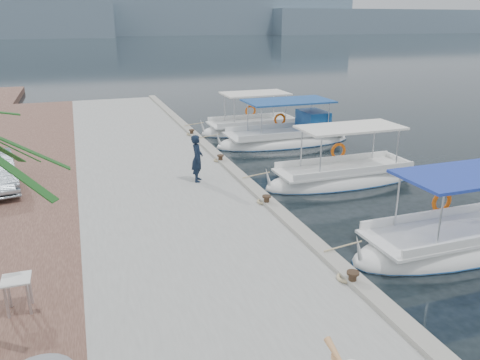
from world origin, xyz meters
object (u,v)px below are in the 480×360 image
at_px(fishing_caique_d, 286,140).
at_px(fisherman, 197,158).
at_px(fishing_caique_e, 252,130).
at_px(fishing_caique_b, 455,245).
at_px(fishing_caique_c, 343,179).

bearing_deg(fishing_caique_d, fisherman, -136.77).
xyz_separation_m(fishing_caique_d, fisherman, (-6.19, -5.82, 1.17)).
relative_size(fishing_caique_d, fishing_caique_e, 1.21).
xyz_separation_m(fishing_caique_e, fisherman, (-5.45, -8.80, 1.23)).
bearing_deg(fisherman, fishing_caique_b, -120.58).
bearing_deg(fisherman, fishing_caique_c, -77.18).
distance_m(fishing_caique_c, fishing_caique_d, 6.45).
xyz_separation_m(fishing_caique_c, fishing_caique_e, (-0.29, 9.42, -0.00)).
xyz_separation_m(fishing_caique_c, fisherman, (-5.74, 0.62, 1.23)).
distance_m(fishing_caique_d, fishing_caique_e, 3.07).
height_order(fishing_caique_d, fisherman, fishing_caique_d).
distance_m(fishing_caique_c, fisherman, 5.91).
bearing_deg(fisherman, fishing_caique_e, -12.84).
bearing_deg(fishing_caique_e, fisherman, -121.80).
bearing_deg(fishing_caique_e, fishing_caique_c, -88.25).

